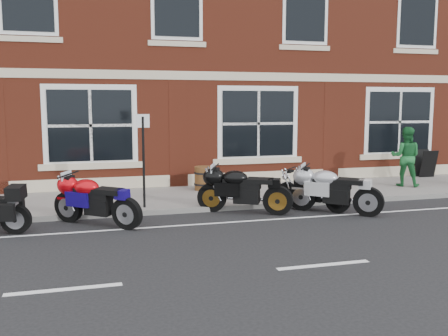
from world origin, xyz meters
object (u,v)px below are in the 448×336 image
Objects in this scene: moto_sport_red at (96,199)px; moto_naked_black at (311,188)px; moto_sport_black at (243,188)px; pedestrian_right at (406,157)px; moto_sport_silver at (333,189)px; a_board_sign at (426,163)px; parking_sign at (143,154)px; barrel_planter at (205,178)px.

moto_sport_red is 1.06× the size of moto_naked_black.
moto_sport_red is at bearing 147.83° from moto_naked_black.
moto_sport_black is 1.17× the size of pedestrian_right.
pedestrian_right is (3.60, 2.31, 0.42)m from moto_sport_silver.
a_board_sign is at bearing -31.84° from moto_sport_red.
parking_sign is (-2.24, 0.71, 0.81)m from moto_sport_black.
a_board_sign is at bearing -14.41° from moto_sport_silver.
moto_sport_silver is at bearing 68.08° from pedestrian_right.
moto_naked_black is 4.17m from parking_sign.
moto_sport_red is 0.99× the size of moto_sport_silver.
moto_sport_red is 11.40m from a_board_sign.
parking_sign is (-1.94, -1.97, 0.95)m from barrel_planter.
parking_sign reaches higher than moto_sport_silver.
pedestrian_right reaches higher than moto_sport_black.
pedestrian_right is at bearing 8.05° from parking_sign.
parking_sign reaches higher than moto_sport_red.
moto_sport_red reaches higher than barrel_planter.
moto_sport_silver is (5.44, -0.25, 0.01)m from moto_sport_red.
barrel_planter is 0.30× the size of parking_sign.
barrel_planter is at bearing 45.90° from parking_sign.
barrel_planter is at bearing 91.99° from moto_naked_black.
barrel_planter is (-2.36, 3.24, -0.13)m from moto_sport_silver.
barrel_planter is (3.08, 2.99, -0.12)m from moto_sport_red.
a_board_sign is 7.79m from barrel_planter.
a_board_sign is at bearing -106.30° from pedestrian_right.
barrel_planter is (-0.30, 2.68, -0.13)m from moto_sport_black.
moto_sport_red is 1.01× the size of pedestrian_right.
moto_sport_silver is at bearing -76.04° from moto_sport_black.
moto_naked_black is at bearing -9.34° from parking_sign.
a_board_sign is at bearing 3.67° from barrel_planter.
pedestrian_right is at bearing -11.74° from moto_naked_black.
a_board_sign is at bearing -37.85° from moto_sport_black.
moto_sport_black is 5.94m from pedestrian_right.
pedestrian_right is 2.63× the size of barrel_planter.
moto_sport_black is at bearing -153.16° from a_board_sign.
moto_sport_silver is 0.82× the size of parking_sign.
pedestrian_right is 2.35m from a_board_sign.
a_board_sign is at bearing -6.75° from moto_naked_black.
moto_sport_black reaches higher than moto_sport_red.
moto_naked_black is 4.30m from pedestrian_right.
moto_sport_red is 0.81× the size of parking_sign.
moto_sport_silver is 4.01m from barrel_planter.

